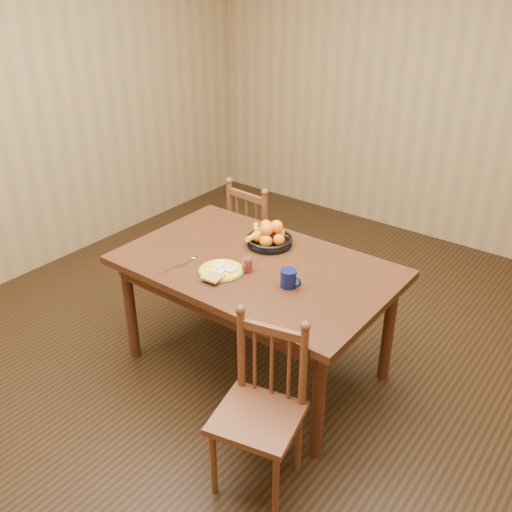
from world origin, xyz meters
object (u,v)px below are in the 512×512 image
Objects in this scene: dining_table at (256,276)px; coffee_mug at (289,278)px; fruit_bowl at (269,237)px; chair_near at (260,410)px; chair_far at (259,239)px; breakfast_plate at (221,270)px.

dining_table is 11.95× the size of coffee_mug.
chair_near is at bearing -55.73° from fruit_bowl.
dining_table is at bearing 161.99° from coffee_mug.
coffee_mug is (0.85, -0.86, 0.36)m from chair_far.
coffee_mug is 0.41× the size of fruit_bowl.
chair_far is 2.81× the size of fruit_bowl.
fruit_bowl is (0.47, -0.52, 0.36)m from chair_far.
chair_far is at bearing 114.01° from chair_near.
coffee_mug is (0.40, 0.11, 0.04)m from breakfast_plate.
chair_far is 1.04× the size of chair_near.
chair_near is 6.53× the size of coffee_mug.
fruit_bowl is at bearing 109.17° from dining_table.
breakfast_plate is 0.41m from coffee_mug.
breakfast_plate is 2.17× the size of coffee_mug.
fruit_bowl reaches higher than chair_far.
chair_near is 3.00× the size of breakfast_plate.
dining_table is 0.29m from fruit_bowl.
dining_table is at bearing 64.73° from breakfast_plate.
chair_far is (-0.55, 0.76, -0.22)m from dining_table.
fruit_bowl is at bearing 135.56° from chair_far.
fruit_bowl reaches higher than breakfast_plate.
fruit_bowl reaches higher than chair_near.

